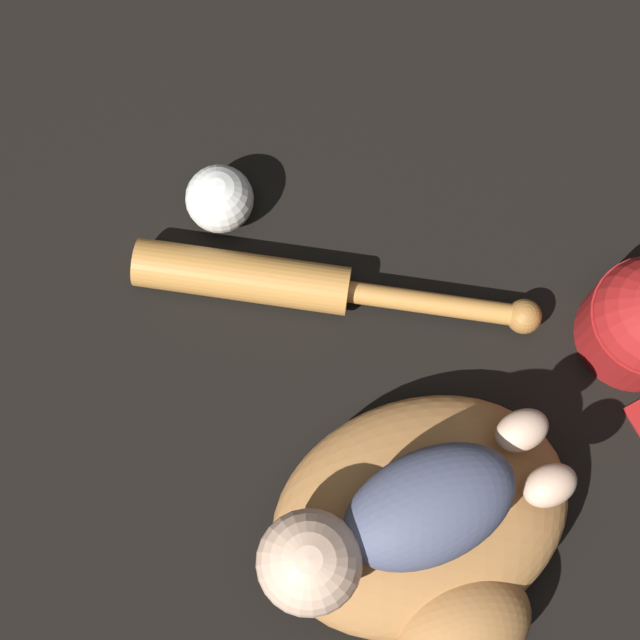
{
  "coord_description": "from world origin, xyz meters",
  "views": [
    {
      "loc": [
        0.16,
        0.07,
        1.18
      ],
      "look_at": [
        0.06,
        -0.21,
        0.08
      ],
      "focal_mm": 60.0,
      "sensor_mm": 36.0,
      "label": 1
    }
  ],
  "objects_px": {
    "baseball_bat": "(287,283)",
    "baseball": "(220,199)",
    "baseball_glove": "(427,533)",
    "baby_figure": "(394,523)"
  },
  "relations": [
    {
      "from": "baseball_glove",
      "to": "baby_figure",
      "type": "xyz_separation_m",
      "value": [
        0.04,
        -0.02,
        0.1
      ]
    },
    {
      "from": "baseball_bat",
      "to": "baseball",
      "type": "height_order",
      "value": "baseball"
    },
    {
      "from": "baseball_glove",
      "to": "baseball_bat",
      "type": "relative_size",
      "value": 0.76
    },
    {
      "from": "baby_figure",
      "to": "baseball_bat",
      "type": "bearing_deg",
      "value": -88.03
    },
    {
      "from": "baseball_bat",
      "to": "baseball",
      "type": "bearing_deg",
      "value": -70.95
    },
    {
      "from": "baby_figure",
      "to": "baseball",
      "type": "height_order",
      "value": "baby_figure"
    },
    {
      "from": "baseball_glove",
      "to": "baseball",
      "type": "xyz_separation_m",
      "value": [
        0.09,
        -0.43,
        -0.01
      ]
    },
    {
      "from": "baby_figure",
      "to": "baseball",
      "type": "xyz_separation_m",
      "value": [
        0.05,
        -0.41,
        -0.11
      ]
    },
    {
      "from": "baby_figure",
      "to": "baseball",
      "type": "distance_m",
      "value": 0.43
    },
    {
      "from": "baseball_glove",
      "to": "baseball_bat",
      "type": "xyz_separation_m",
      "value": [
        0.05,
        -0.31,
        -0.03
      ]
    }
  ]
}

